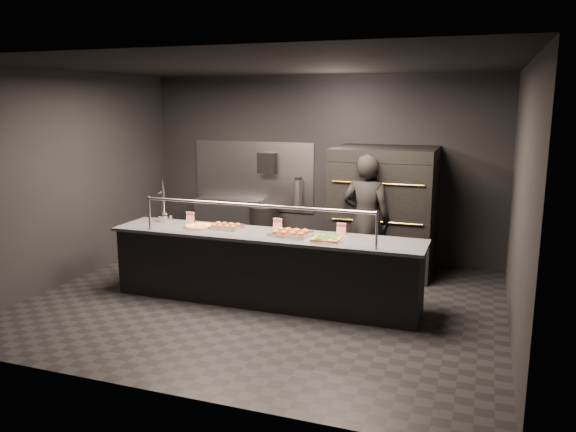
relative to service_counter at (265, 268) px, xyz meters
The scene contains 15 objects.
room 1.03m from the service_counter, 115.57° to the left, with size 6.04×6.00×3.00m.
service_counter is the anchor object (origin of this frame).
pizza_oven 2.30m from the service_counter, 57.73° to the left, with size 1.50×1.23×1.91m.
prep_shelf 2.82m from the service_counter, 124.59° to the left, with size 1.20×0.35×0.90m, color #99999E.
towel_dispenser 2.78m from the service_counter, 110.63° to the left, with size 0.30×0.20×0.35m, color black.
fire_extinguisher 2.50m from the service_counter, 98.30° to the left, with size 0.14×0.14×0.51m.
beer_tap 1.73m from the service_counter, behind, with size 0.16×0.22×0.61m.
round_pizza 1.06m from the service_counter, behind, with size 0.44×0.44×0.03m.
slider_tray_a 0.78m from the service_counter, 168.97° to the left, with size 0.49×0.42×0.07m.
slider_tray_b 0.60m from the service_counter, ahead, with size 0.57×0.47×0.08m.
square_pizza 0.98m from the service_counter, ahead, with size 0.42×0.42×0.05m.
condiment_jar 1.71m from the service_counter, behind, with size 0.15×0.06×0.10m.
tent_cards 0.60m from the service_counter, 103.69° to the left, with size 2.29×0.04×0.15m.
trash_bin 2.40m from the service_counter, 112.06° to the left, with size 0.50×0.50×0.83m, color black.
worker 1.69m from the service_counter, 49.15° to the left, with size 0.68×0.45×1.86m, color black.
Camera 1 is at (2.63, -6.49, 2.58)m, focal length 35.00 mm.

